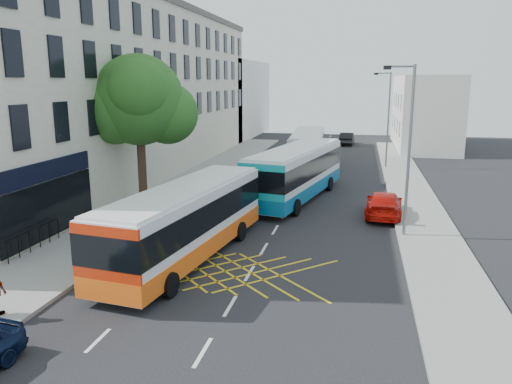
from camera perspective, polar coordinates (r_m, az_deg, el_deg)
The scene contains 17 objects.
ground at distance 14.68m, azimuth -6.10°, elevation -17.78°, with size 120.00×120.00×0.00m, color black.
pavement_left at distance 30.68m, azimuth -12.68°, elevation -1.57°, with size 5.00×70.00×0.15m, color gray.
pavement_right at distance 28.21m, azimuth 18.48°, elevation -3.15°, with size 3.00×70.00×0.15m, color gray.
terrace_main at distance 40.73m, azimuth -14.74°, elevation 11.25°, with size 8.30×45.00×13.50m.
terrace_far at distance 69.45m, azimuth -3.29°, elevation 10.56°, with size 8.00×20.00×10.00m, color silver.
building_right at distance 60.52m, azimuth 18.64°, elevation 8.69°, with size 6.00×18.00×8.00m, color silver.
street_tree at distance 29.78m, azimuth -13.30°, elevation 10.10°, with size 6.30×5.70×8.80m.
lamp_near at distance 24.28m, azimuth 16.93°, elevation 5.44°, with size 1.45×0.15×8.00m.
lamp_far at distance 44.16m, azimuth 14.77°, elevation 8.54°, with size 1.45×0.15×8.00m.
railings at distance 23.10m, azimuth -25.49°, elevation -5.52°, with size 0.08×5.60×1.14m, color black, non-canonical shape.
bus_near at distance 21.17m, azimuth -8.02°, elevation -3.33°, with size 4.05×11.37×3.13m.
bus_mid at distance 31.79m, azimuth 4.62°, elevation 2.28°, with size 5.02×12.11×3.32m.
bus_far at distance 43.56m, azimuth 5.89°, elevation 4.91°, with size 3.20×11.26×3.13m.
parked_car_silver at distance 24.05m, azimuth -12.33°, elevation -3.74°, with size 1.63×4.69×1.54m, color #AAABB1.
red_hatchback at distance 28.73m, azimuth 14.42°, elevation -1.34°, with size 1.94×4.78×1.39m, color #BE0F08.
distant_car_grey at distance 55.89m, azimuth 7.87°, elevation 5.44°, with size 1.96×4.24×1.18m, color #414349.
distant_car_dark at distance 60.59m, azimuth 10.36°, elevation 6.03°, with size 1.53×4.40×1.45m, color black.
Camera 1 is at (4.04, -12.02, 7.40)m, focal length 35.00 mm.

